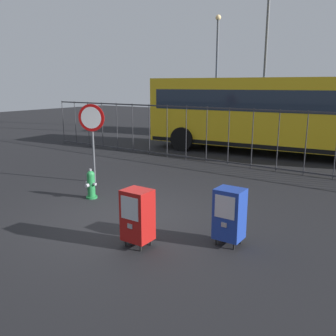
{
  "coord_description": "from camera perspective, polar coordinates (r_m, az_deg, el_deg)",
  "views": [
    {
      "loc": [
        4.81,
        -5.39,
        2.76
      ],
      "look_at": [
        0.3,
        1.2,
        0.9
      ],
      "focal_mm": 38.56,
      "sensor_mm": 36.0,
      "label": 1
    }
  ],
  "objects": [
    {
      "name": "newspaper_box_secondary",
      "position": [
        6.26,
        -4.85,
        -7.42
      ],
      "size": [
        0.48,
        0.42,
        1.02
      ],
      "color": "black",
      "rests_on": "ground_plane"
    },
    {
      "name": "fire_hydrant",
      "position": [
        9.09,
        -12.08,
        -2.55
      ],
      "size": [
        0.33,
        0.31,
        0.75
      ],
      "color": "#1E7238",
      "rests_on": "ground_plane"
    },
    {
      "name": "fence_barrier",
      "position": [
        12.45,
        11.34,
        4.81
      ],
      "size": [
        18.03,
        0.04,
        2.0
      ],
      "color": "#2D2D33",
      "rests_on": "ground_plane"
    },
    {
      "name": "newspaper_box_primary",
      "position": [
        6.38,
        9.69,
        -7.16
      ],
      "size": [
        0.48,
        0.42,
        1.02
      ],
      "color": "black",
      "rests_on": "ground_plane"
    },
    {
      "name": "ground_plane",
      "position": [
        7.73,
        -6.94,
        -7.9
      ],
      "size": [
        60.0,
        60.0,
        0.0
      ],
      "primitive_type": "plane",
      "color": "black"
    },
    {
      "name": "bus_far",
      "position": [
        19.64,
        21.24,
        9.18
      ],
      "size": [
        10.74,
        3.89,
        3.0
      ],
      "rotation": [
        0.0,
        0.0,
        0.13
      ],
      "color": "#19519E",
      "rests_on": "ground_plane"
    },
    {
      "name": "stop_sign",
      "position": [
        10.36,
        -11.94,
        6.41
      ],
      "size": [
        0.71,
        0.31,
        2.23
      ],
      "color": "#4C4F54",
      "rests_on": "ground_plane"
    },
    {
      "name": "street_light_near_right",
      "position": [
        22.2,
        7.74,
        15.86
      ],
      "size": [
        0.32,
        0.32,
        6.62
      ],
      "color": "#4C4F54",
      "rests_on": "ground_plane"
    },
    {
      "name": "street_light_near_left",
      "position": [
        18.95,
        15.19,
        16.96
      ],
      "size": [
        0.32,
        0.32,
        7.22
      ],
      "color": "#4C4F54",
      "rests_on": "ground_plane"
    },
    {
      "name": "bus_near",
      "position": [
        15.07,
        17.24,
        8.54
      ],
      "size": [
        10.68,
        3.51,
        3.0
      ],
      "rotation": [
        0.0,
        0.0,
        0.09
      ],
      "color": "gold",
      "rests_on": "ground_plane"
    }
  ]
}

